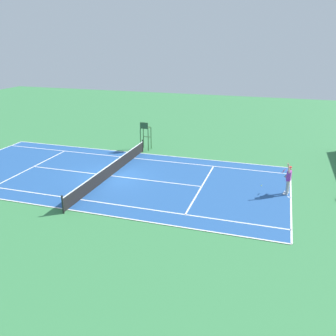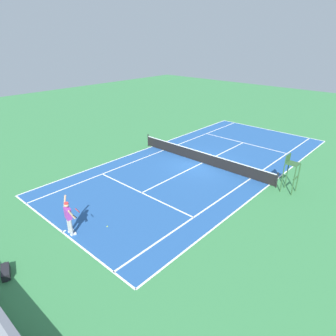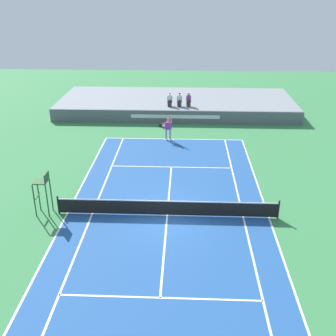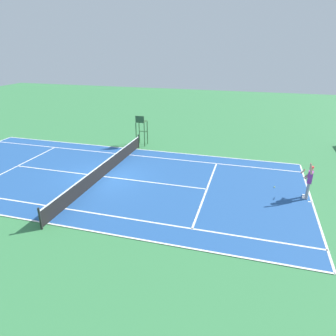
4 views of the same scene
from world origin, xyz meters
name	(u,v)px [view 1 (image 1 of 4)]	position (x,y,z in m)	size (l,w,h in m)	color
ground_plane	(112,176)	(0.00, 0.00, 0.00)	(80.00, 80.00, 0.00)	#387F47
court	(112,176)	(0.00, 0.00, 0.01)	(11.08, 23.88, 0.03)	#235193
net	(111,169)	(0.00, 0.00, 0.52)	(11.98, 0.10, 1.07)	black
tennis_player	(288,179)	(-0.45, 11.64, 0.99)	(0.82, 0.62, 2.08)	#9E9EA3
tennis_ball	(261,186)	(-1.31, 10.07, 0.03)	(0.07, 0.07, 0.07)	#D1E533
umpire_chair	(145,132)	(-6.66, 0.00, 1.56)	(0.77, 0.77, 2.44)	#2D562D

